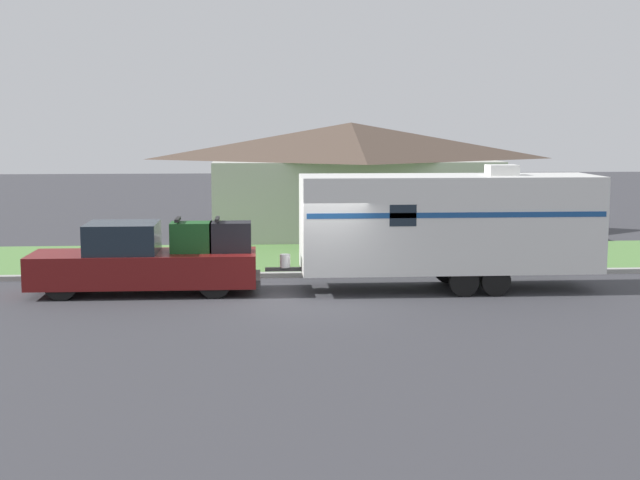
% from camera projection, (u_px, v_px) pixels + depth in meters
% --- Properties ---
extents(ground_plane, '(120.00, 120.00, 0.00)m').
position_uv_depth(ground_plane, '(321.00, 302.00, 22.77)').
color(ground_plane, '#38383D').
extents(curb_strip, '(80.00, 0.30, 0.14)m').
position_uv_depth(curb_strip, '(312.00, 274.00, 26.47)').
color(curb_strip, '#999993').
rests_on(curb_strip, ground_plane).
extents(lawn_strip, '(80.00, 7.00, 0.03)m').
position_uv_depth(lawn_strip, '(305.00, 258.00, 30.09)').
color(lawn_strip, '#568442').
rests_on(lawn_strip, ground_plane).
extents(house_across_street, '(12.07, 7.84, 4.57)m').
position_uv_depth(house_across_street, '(351.00, 176.00, 36.93)').
color(house_across_street, '#B2B2A8').
rests_on(house_across_street, ground_plane).
extents(pickup_truck, '(6.09, 1.93, 2.03)m').
position_uv_depth(pickup_truck, '(147.00, 261.00, 23.79)').
color(pickup_truck, black).
rests_on(pickup_truck, ground_plane).
extents(travel_trailer, '(9.02, 2.34, 3.41)m').
position_uv_depth(travel_trailer, '(449.00, 223.00, 24.25)').
color(travel_trailer, black).
rests_on(travel_trailer, ground_plane).
extents(mailbox, '(0.48, 0.20, 1.23)m').
position_uv_depth(mailbox, '(187.00, 244.00, 26.66)').
color(mailbox, brown).
rests_on(mailbox, ground_plane).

